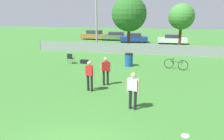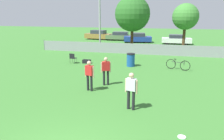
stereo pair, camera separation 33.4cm
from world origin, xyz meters
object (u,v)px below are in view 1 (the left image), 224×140
(trash_bin, at_px, (129,60))
(player_defender_red, at_px, (106,69))
(gear_bag_sideline, at_px, (84,62))
(parked_car_olive, at_px, (116,36))
(parked_car_white, at_px, (172,39))
(tree_near_pole, at_px, (129,14))
(folding_chair_sideline, at_px, (70,58))
(player_receiver_white, at_px, (133,88))
(parked_car_blue, at_px, (134,38))
(light_pole, at_px, (96,5))
(parked_car_tan, at_px, (94,35))
(player_thrower_red, at_px, (90,74))
(tree_far_right, at_px, (182,17))
(frisbee_disc, at_px, (185,136))
(bicycle_sideline, at_px, (176,64))

(trash_bin, bearing_deg, player_defender_red, -96.87)
(gear_bag_sideline, xyz_separation_m, parked_car_olive, (-0.69, 16.89, 0.51))
(trash_bin, distance_m, parked_car_white, 15.17)
(tree_near_pole, distance_m, folding_chair_sideline, 9.27)
(player_receiver_white, xyz_separation_m, parked_car_blue, (-2.95, 23.28, -0.32))
(trash_bin, bearing_deg, light_pole, 124.30)
(gear_bag_sideline, relative_size, parked_car_tan, 0.15)
(parked_car_blue, bearing_deg, tree_near_pole, -96.74)
(player_defender_red, xyz_separation_m, player_receiver_white, (2.00, -3.01, 0.00))
(light_pole, relative_size, player_thrower_red, 5.09)
(trash_bin, xyz_separation_m, parked_car_tan, (-8.33, 17.47, 0.19))
(player_defender_red, height_order, parked_car_tan, player_defender_red)
(player_defender_red, distance_m, parked_car_white, 20.27)
(parked_car_olive, bearing_deg, player_receiver_white, -80.25)
(parked_car_white, bearing_deg, folding_chair_sideline, -122.04)
(tree_far_right, bearing_deg, player_receiver_white, -100.19)
(light_pole, relative_size, trash_bin, 8.20)
(player_thrower_red, bearing_deg, tree_near_pole, 104.49)
(player_receiver_white, xyz_separation_m, parked_car_white, (2.55, 22.76, -0.34))
(light_pole, distance_m, folding_chair_sideline, 8.51)
(tree_near_pole, distance_m, parked_car_white, 9.46)
(frisbee_disc, height_order, bicycle_sideline, bicycle_sideline)
(parked_car_olive, relative_size, parked_car_white, 1.16)
(tree_near_pole, xyz_separation_m, parked_car_white, (5.09, 7.19, -3.44))
(player_defender_red, relative_size, frisbee_disc, 5.99)
(player_thrower_red, distance_m, parked_car_blue, 21.45)
(light_pole, relative_size, player_receiver_white, 5.09)
(player_thrower_red, height_order, player_defender_red, same)
(tree_near_pole, relative_size, bicycle_sideline, 3.44)
(parked_car_white, bearing_deg, parked_car_olive, 163.12)
(player_defender_red, distance_m, parked_car_blue, 20.30)
(player_defender_red, bearing_deg, trash_bin, 57.57)
(light_pole, distance_m, parked_car_olive, 10.95)
(tree_far_right, height_order, trash_bin, tree_far_right)
(tree_near_pole, relative_size, player_defender_red, 3.58)
(tree_far_right, bearing_deg, parked_car_tan, 148.03)
(player_thrower_red, xyz_separation_m, parked_car_olive, (-3.32, 23.30, -0.32))
(tree_near_pole, bearing_deg, player_defender_red, -87.53)
(light_pole, distance_m, tree_near_pole, 3.77)
(player_defender_red, xyz_separation_m, frisbee_disc, (4.08, -4.82, -0.97))
(player_defender_red, bearing_deg, parked_car_tan, 83.32)
(parked_car_tan, bearing_deg, trash_bin, -58.47)
(light_pole, bearing_deg, bicycle_sideline, -40.68)
(tree_far_right, xyz_separation_m, parked_car_white, (-0.61, 5.22, -3.13))
(tree_near_pole, height_order, parked_car_blue, tree_near_pole)
(tree_far_right, bearing_deg, bicycle_sideline, -95.30)
(player_thrower_red, relative_size, parked_car_olive, 0.36)
(tree_far_right, bearing_deg, tree_near_pole, -160.90)
(player_receiver_white, bearing_deg, light_pole, 126.64)
(tree_far_right, height_order, parked_car_blue, tree_far_right)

